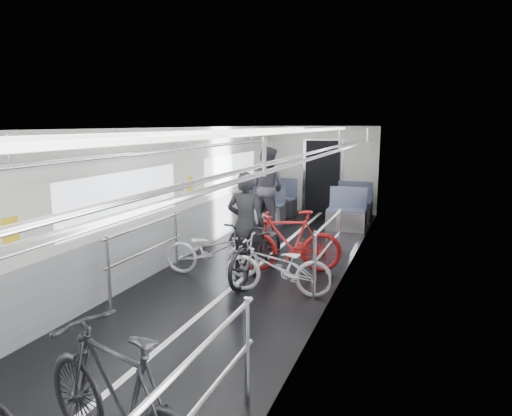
{
  "coord_description": "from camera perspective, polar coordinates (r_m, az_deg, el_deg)",
  "views": [
    {
      "loc": [
        2.64,
        -5.54,
        2.47
      ],
      "look_at": [
        0.0,
        1.6,
        1.05
      ],
      "focal_mm": 32.0,
      "sensor_mm": 36.0,
      "label": 1
    }
  ],
  "objects": [
    {
      "name": "person_standing",
      "position": [
        7.4,
        -1.28,
        -2.03
      ],
      "size": [
        0.66,
        0.46,
        1.72
      ],
      "primitive_type": "imported",
      "rotation": [
        0.0,
        0.0,
        3.23
      ],
      "color": "black",
      "rests_on": "floor"
    },
    {
      "name": "person_seated",
      "position": [
        10.94,
        1.37,
        2.62
      ],
      "size": [
        1.09,
        0.94,
        1.93
      ],
      "primitive_type": "imported",
      "rotation": [
        0.0,
        0.0,
        2.89
      ],
      "color": "#2C2931",
      "rests_on": "floor"
    },
    {
      "name": "bike_right_mid",
      "position": [
        6.69,
        2.71,
        -7.29
      ],
      "size": [
        1.65,
        0.7,
        0.85
      ],
      "primitive_type": "imported",
      "rotation": [
        0.0,
        0.0,
        -1.49
      ],
      "color": "silver",
      "rests_on": "floor"
    },
    {
      "name": "bike_right_far",
      "position": [
        7.64,
        4.2,
        -4.2
      ],
      "size": [
        1.82,
        1.05,
        1.06
      ],
      "primitive_type": "imported",
      "rotation": [
        0.0,
        0.0,
        -1.23
      ],
      "color": "red",
      "rests_on": "floor"
    },
    {
      "name": "bike_left_far",
      "position": [
        7.53,
        -5.57,
        -5.33
      ],
      "size": [
        1.65,
        0.77,
        0.83
      ],
      "primitive_type": "imported",
      "rotation": [
        0.0,
        0.0,
        1.71
      ],
      "color": "#B3B3B8",
      "rests_on": "floor"
    },
    {
      "name": "bike_aisle",
      "position": [
        7.32,
        0.22,
        -5.15
      ],
      "size": [
        0.81,
        1.92,
        0.98
      ],
      "primitive_type": "imported",
      "rotation": [
        0.0,
        0.0,
        -0.09
      ],
      "color": "black",
      "rests_on": "floor"
    },
    {
      "name": "bike_right_near",
      "position": [
        3.62,
        -16.66,
        -21.96
      ],
      "size": [
        1.91,
        1.05,
        1.11
      ],
      "primitive_type": "imported",
      "rotation": [
        0.0,
        0.0,
        -1.88
      ],
      "color": "black",
      "rests_on": "floor"
    },
    {
      "name": "car_shell",
      "position": [
        7.89,
        0.46,
        0.74
      ],
      "size": [
        3.02,
        14.01,
        2.41
      ],
      "color": "black",
      "rests_on": "ground"
    }
  ]
}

